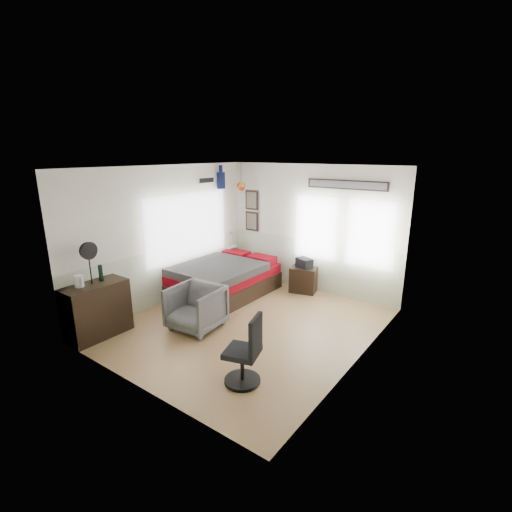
# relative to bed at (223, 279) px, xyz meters

# --- Properties ---
(ground_plane) EXTENTS (4.00, 4.50, 0.01)m
(ground_plane) POSITION_rel_bed_xyz_m (1.30, -0.86, -0.35)
(ground_plane) COLOR #AE7B50
(room_shell) EXTENTS (4.02, 4.52, 2.71)m
(room_shell) POSITION_rel_bed_xyz_m (1.22, -0.68, 1.27)
(room_shell) COLOR beige
(room_shell) RESTS_ON ground_plane
(wall_decor) EXTENTS (3.55, 1.32, 1.44)m
(wall_decor) POSITION_rel_bed_xyz_m (0.20, 1.10, 1.76)
(wall_decor) COLOR black
(wall_decor) RESTS_ON room_shell
(bed) EXTENTS (1.60, 2.19, 0.70)m
(bed) POSITION_rel_bed_xyz_m (0.00, 0.00, 0.00)
(bed) COLOR black
(bed) RESTS_ON ground_plane
(dresser) EXTENTS (0.48, 1.00, 0.90)m
(dresser) POSITION_rel_bed_xyz_m (-0.44, -2.62, 0.11)
(dresser) COLOR black
(dresser) RESTS_ON ground_plane
(armchair) EXTENTS (0.88, 0.90, 0.76)m
(armchair) POSITION_rel_bed_xyz_m (0.67, -1.48, 0.03)
(armchair) COLOR slate
(armchair) RESTS_ON ground_plane
(nightstand) EXTENTS (0.63, 0.56, 0.54)m
(nightstand) POSITION_rel_bed_xyz_m (1.30, 1.15, -0.07)
(nightstand) COLOR black
(nightstand) RESTS_ON ground_plane
(task_chair) EXTENTS (0.53, 0.53, 0.96)m
(task_chair) POSITION_rel_bed_xyz_m (2.33, -2.23, 0.05)
(task_chair) COLOR black
(task_chair) RESTS_ON ground_plane
(kettle) EXTENTS (0.16, 0.14, 0.19)m
(kettle) POSITION_rel_bed_xyz_m (-0.50, -2.81, 0.65)
(kettle) COLOR silver
(kettle) RESTS_ON dresser
(bottle) EXTENTS (0.07, 0.07, 0.27)m
(bottle) POSITION_rel_bed_xyz_m (-0.49, -2.45, 0.69)
(bottle) COLOR black
(bottle) RESTS_ON dresser
(stand_fan) EXTENTS (0.09, 0.28, 0.69)m
(stand_fan) POSITION_rel_bed_xyz_m (-0.47, -2.62, 1.09)
(stand_fan) COLOR black
(stand_fan) RESTS_ON dresser
(black_bag) EXTENTS (0.40, 0.33, 0.20)m
(black_bag) POSITION_rel_bed_xyz_m (1.30, 1.15, 0.30)
(black_bag) COLOR black
(black_bag) RESTS_ON nightstand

